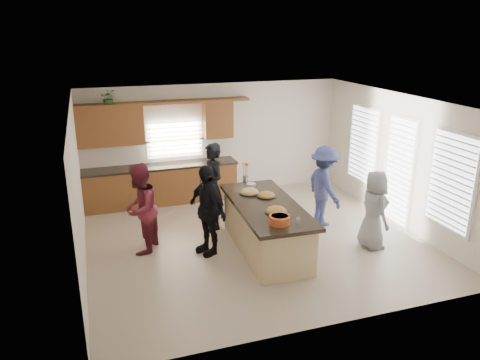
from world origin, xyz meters
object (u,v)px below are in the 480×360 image
object	(u,v)px
salad_bowl	(279,219)
woman_right_front	(374,210)
island	(266,228)
woman_right_back	(324,186)
woman_left_front	(207,210)
woman_left_mid	(140,209)
woman_left_back	(212,186)

from	to	relation	value
salad_bowl	woman_right_front	distance (m)	2.20
woman_right_front	island	bearing A→B (deg)	78.05
woman_right_back	woman_left_front	bearing A→B (deg)	100.33
island	woman_left_mid	xyz separation A→B (m)	(-2.26, 0.69, 0.42)
salad_bowl	woman_left_mid	size ratio (longest dim) A/B	0.20
salad_bowl	woman_left_back	bearing A→B (deg)	103.46
woman_left_back	island	bearing A→B (deg)	15.33
woman_right_front	woman_right_back	bearing A→B (deg)	18.69
island	salad_bowl	bearing A→B (deg)	-95.86
woman_left_mid	woman_right_front	bearing A→B (deg)	101.59
salad_bowl	woman_left_front	distance (m)	1.53
island	woman_left_back	xyz separation A→B (m)	(-0.69, 1.35, 0.47)
salad_bowl	woman_left_front	world-z (taller)	woman_left_front
woman_left_mid	woman_left_front	xyz separation A→B (m)	(1.18, -0.44, -0.00)
woman_left_back	woman_right_back	distance (m)	2.39
woman_left_front	woman_right_back	distance (m)	2.77
woman_left_mid	woman_left_front	world-z (taller)	woman_left_mid
woman_left_mid	woman_right_front	distance (m)	4.44
salad_bowl	woman_left_front	size ratio (longest dim) A/B	0.20
island	woman_right_front	bearing A→B (deg)	-12.25
woman_right_front	woman_left_mid	bearing A→B (deg)	76.81
island	woman_left_mid	world-z (taller)	woman_left_mid
woman_right_back	island	bearing A→B (deg)	114.70
island	salad_bowl	size ratio (longest dim) A/B	7.85
woman_right_front	woman_left_back	bearing A→B (deg)	57.88
woman_right_front	woman_left_front	bearing A→B (deg)	78.73
woman_left_front	woman_right_front	distance (m)	3.19
woman_left_back	woman_right_back	world-z (taller)	woman_left_back
woman_left_mid	salad_bowl	bearing A→B (deg)	79.79
woman_right_back	woman_left_mid	bearing A→B (deg)	90.52
woman_right_back	salad_bowl	bearing A→B (deg)	133.53
woman_left_back	woman_left_front	world-z (taller)	woman_left_back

